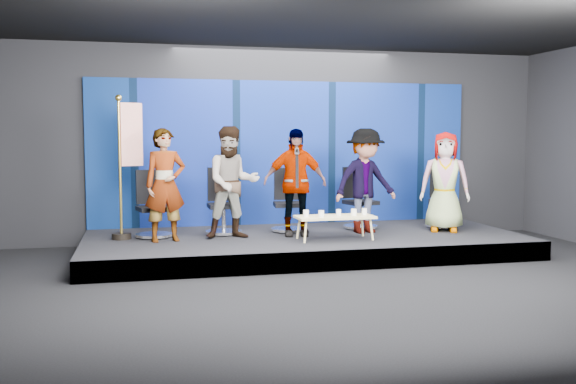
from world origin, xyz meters
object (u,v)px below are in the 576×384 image
(panelist_b, at_px, (232,183))
(mug_d, at_px, (354,212))
(panelist_e, at_px, (445,182))
(mug_c, at_px, (339,212))
(chair_c, at_px, (288,211))
(panelist_d, at_px, (365,181))
(panelist_a, at_px, (165,185))
(chair_e, at_px, (442,208))
(chair_b, at_px, (223,212))
(mug_a, at_px, (306,213))
(chair_a, at_px, (153,215))
(chair_d, at_px, (359,208))
(coffee_table, at_px, (335,218))
(mug_e, at_px, (364,211))
(mug_b, at_px, (321,214))
(flag_stand, at_px, (127,163))
(panelist_c, at_px, (295,182))

(panelist_b, xyz_separation_m, mug_d, (1.82, -0.54, -0.45))
(panelist_e, distance_m, mug_c, 2.07)
(chair_c, distance_m, panelist_d, 1.39)
(panelist_a, height_order, chair_c, panelist_a)
(chair_e, bearing_deg, panelist_d, -143.03)
(chair_b, xyz_separation_m, mug_a, (1.15, -0.99, 0.07))
(chair_a, xyz_separation_m, mug_a, (2.28, -0.91, 0.07))
(chair_e, relative_size, panelist_e, 0.62)
(chair_d, bearing_deg, chair_b, 170.58)
(coffee_table, bearing_deg, mug_e, 6.08)
(chair_b, height_order, coffee_table, chair_b)
(panelist_d, relative_size, mug_c, 18.81)
(chair_c, height_order, chair_e, chair_c)
(panelist_d, bearing_deg, mug_b, -155.52)
(mug_c, relative_size, mug_d, 0.88)
(flag_stand, bearing_deg, chair_c, -18.82)
(chair_b, relative_size, chair_c, 1.02)
(chair_a, height_order, chair_d, chair_d)
(chair_c, xyz_separation_m, mug_a, (0.04, -1.04, 0.07))
(chair_b, bearing_deg, chair_c, 1.02)
(panelist_e, bearing_deg, coffee_table, -142.92)
(mug_d, height_order, mug_e, mug_d)
(mug_d, bearing_deg, chair_e, 25.56)
(panelist_a, xyz_separation_m, mug_c, (2.64, -0.38, -0.44))
(chair_a, bearing_deg, coffee_table, -30.53)
(chair_b, distance_m, mug_b, 1.75)
(panelist_d, xyz_separation_m, flag_stand, (-3.82, 0.26, 0.32))
(panelist_c, height_order, chair_e, panelist_c)
(panelist_d, distance_m, panelist_e, 1.38)
(panelist_e, relative_size, flag_stand, 0.75)
(panelist_e, bearing_deg, panelist_c, -157.15)
(chair_c, xyz_separation_m, mug_b, (0.25, -1.15, 0.07))
(mug_d, bearing_deg, mug_a, 176.62)
(panelist_a, bearing_deg, chair_c, 4.25)
(chair_e, distance_m, mug_e, 1.96)
(chair_c, bearing_deg, flag_stand, -168.91)
(mug_c, height_order, flag_stand, flag_stand)
(panelist_a, relative_size, chair_c, 1.62)
(panelist_d, xyz_separation_m, mug_c, (-0.62, -0.51, -0.45))
(panelist_b, height_order, chair_e, panelist_b)
(panelist_b, xyz_separation_m, mug_e, (2.02, -0.45, -0.46))
(mug_b, height_order, flag_stand, flag_stand)
(panelist_a, bearing_deg, mug_b, -25.47)
(chair_a, bearing_deg, chair_d, -9.46)
(mug_b, height_order, mug_e, mug_b)
(panelist_b, relative_size, flag_stand, 0.79)
(mug_b, height_order, mug_c, mug_b)
(panelist_c, bearing_deg, panelist_d, 8.33)
(panelist_c, bearing_deg, chair_a, 177.00)
(panelist_e, bearing_deg, panelist_a, -154.96)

